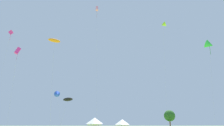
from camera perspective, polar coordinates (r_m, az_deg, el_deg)
The scene contains 11 objects.
kite_orange_parafoil at distance 37.61m, azimuth -15.35°, elevation 5.85°, with size 2.27×1.82×15.64m.
kite_blue_delta at distance 65.37m, azimuth -14.65°, elevation -8.19°, with size 3.19×2.23×11.06m.
kite_magenta_box at distance 51.67m, azimuth -24.20°, elevation 3.00°, with size 1.50×2.09×18.11m.
kite_pink_box at distance 63.06m, azimuth -4.10°, elevation 14.32°, with size 1.00×1.65×34.47m.
kite_black_parafoil at distance 48.33m, azimuth -11.86°, elevation -9.61°, with size 3.13×3.45×7.23m.
kite_lime_delta at distance 76.43m, azimuth 13.69°, elevation 10.04°, with size 2.74×2.67×35.77m.
kite_magenta_diamond at distance 64.68m, azimuth -25.98°, elevation 6.13°, with size 2.22×1.23×26.61m.
kite_green_delta at distance 65.05m, azimuth 24.87°, elevation 4.51°, with size 4.28×3.58×24.32m.
festival_tent_right at distance 65.38m, azimuth -4.75°, elevation -15.83°, with size 5.17×5.17×3.36m.
festival_tent_left at distance 65.61m, azimuth 2.80°, elevation -16.11°, with size 4.42×4.42×2.87m.
tree_distant_left at distance 91.53m, azimuth 15.31°, elevation -13.62°, with size 4.51×4.51×7.03m.
Camera 1 is at (-1.69, -5.96, 1.47)m, focal length 33.77 mm.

